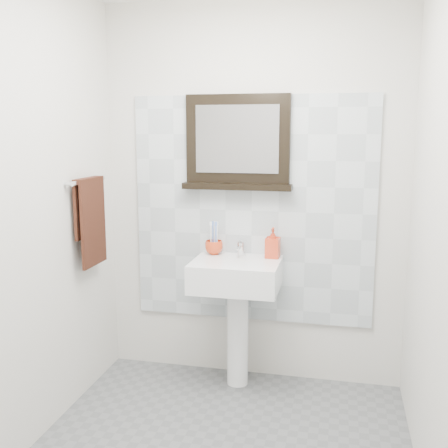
{
  "coord_description": "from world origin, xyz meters",
  "views": [
    {
      "loc": [
        0.58,
        -2.3,
        1.67
      ],
      "look_at": [
        -0.07,
        0.55,
        1.15
      ],
      "focal_mm": 42.0,
      "sensor_mm": 36.0,
      "label": 1
    }
  ],
  "objects_px": {
    "toothbrush_cup": "(214,247)",
    "framed_mirror": "(238,144)",
    "pedestal_sink": "(236,288)",
    "hand_towel": "(90,215)",
    "soap_dispenser": "(273,243)"
  },
  "relations": [
    {
      "from": "toothbrush_cup",
      "to": "soap_dispenser",
      "type": "relative_size",
      "value": 0.6
    },
    {
      "from": "soap_dispenser",
      "to": "framed_mirror",
      "type": "xyz_separation_m",
      "value": [
        -0.25,
        0.07,
        0.63
      ]
    },
    {
      "from": "toothbrush_cup",
      "to": "framed_mirror",
      "type": "distance_m",
      "value": 0.7
    },
    {
      "from": "soap_dispenser",
      "to": "framed_mirror",
      "type": "bearing_deg",
      "value": 168.39
    },
    {
      "from": "toothbrush_cup",
      "to": "soap_dispenser",
      "type": "distance_m",
      "value": 0.4
    },
    {
      "from": "toothbrush_cup",
      "to": "hand_towel",
      "type": "bearing_deg",
      "value": -152.94
    },
    {
      "from": "toothbrush_cup",
      "to": "framed_mirror",
      "type": "relative_size",
      "value": 0.16
    },
    {
      "from": "pedestal_sink",
      "to": "framed_mirror",
      "type": "distance_m",
      "value": 0.93
    },
    {
      "from": "framed_mirror",
      "to": "soap_dispenser",
      "type": "bearing_deg",
      "value": -15.07
    },
    {
      "from": "pedestal_sink",
      "to": "toothbrush_cup",
      "type": "bearing_deg",
      "value": 143.95
    },
    {
      "from": "toothbrush_cup",
      "to": "hand_towel",
      "type": "xyz_separation_m",
      "value": [
        -0.7,
        -0.36,
        0.25
      ]
    },
    {
      "from": "pedestal_sink",
      "to": "hand_towel",
      "type": "relative_size",
      "value": 1.75
    },
    {
      "from": "pedestal_sink",
      "to": "toothbrush_cup",
      "type": "relative_size",
      "value": 8.2
    },
    {
      "from": "framed_mirror",
      "to": "hand_towel",
      "type": "bearing_deg",
      "value": -154.02
    },
    {
      "from": "toothbrush_cup",
      "to": "framed_mirror",
      "type": "bearing_deg",
      "value": 20.57
    }
  ]
}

